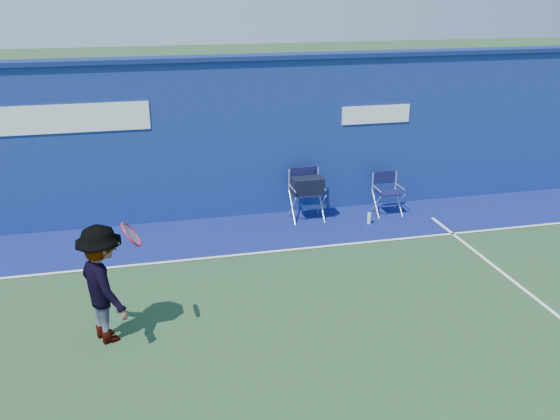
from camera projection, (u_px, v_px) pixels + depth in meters
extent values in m
plane|color=#244525|center=(240.00, 373.00, 7.01)|extent=(80.00, 80.00, 0.00)
cube|color=navy|center=(192.00, 142.00, 11.19)|extent=(24.00, 0.40, 3.00)
cube|color=navy|center=(188.00, 59.00, 10.64)|extent=(24.00, 0.50, 0.08)
cube|color=white|center=(16.00, 121.00, 10.15)|extent=(4.50, 0.02, 0.50)
cube|color=white|center=(376.00, 114.00, 11.63)|extent=(1.40, 0.02, 0.35)
cube|color=navy|center=(202.00, 237.00, 10.73)|extent=(24.00, 1.80, 0.01)
cube|color=white|center=(208.00, 258.00, 9.91)|extent=(24.00, 0.06, 0.01)
cube|color=#10123D|center=(307.00, 193.00, 11.39)|extent=(0.52, 0.43, 0.03)
cube|color=silver|center=(304.00, 179.00, 11.54)|extent=(0.59, 0.03, 0.43)
cube|color=#10123D|center=(304.00, 175.00, 11.51)|extent=(0.52, 0.03, 0.30)
cube|color=black|center=(308.00, 186.00, 11.30)|extent=(0.59, 0.34, 0.32)
cube|color=#10123D|center=(304.00, 172.00, 11.50)|extent=(0.43, 0.06, 0.23)
cube|color=#10123D|center=(388.00, 193.00, 11.68)|extent=(0.43, 0.37, 0.03)
cube|color=silver|center=(384.00, 181.00, 11.81)|extent=(0.49, 0.02, 0.36)
cube|color=#10123D|center=(385.00, 177.00, 11.78)|extent=(0.43, 0.02, 0.25)
cylinder|color=white|center=(369.00, 218.00, 11.30)|extent=(0.07, 0.07, 0.23)
imported|color=#EA4738|center=(104.00, 284.00, 7.42)|extent=(0.97, 1.17, 1.57)
torus|color=#B11738|center=(131.00, 235.00, 7.15)|extent=(0.23, 0.37, 0.32)
cylinder|color=gray|center=(131.00, 235.00, 7.15)|extent=(0.18, 0.31, 0.26)
cylinder|color=black|center=(109.00, 251.00, 7.16)|extent=(0.30, 0.04, 0.22)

